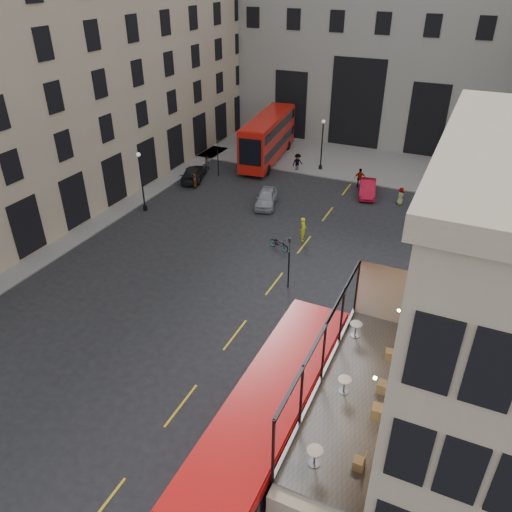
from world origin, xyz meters
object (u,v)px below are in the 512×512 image
at_px(cafe_table_mid, 344,383).
at_px(cafe_chair_b, 379,412).
at_px(bus_near, 270,428).
at_px(cyclist, 303,229).
at_px(car_a, 266,198).
at_px(cafe_chair_c, 383,387).
at_px(car_c, 194,173).
at_px(pedestrian_e, 195,180).
at_px(bus_far, 268,136).
at_px(pedestrian_d, 401,196).
at_px(cafe_chair_a, 359,463).
at_px(bicycle, 279,243).
at_px(car_b, 367,188).
at_px(traffic_light_near, 289,256).
at_px(cafe_chair_d, 390,354).
at_px(street_lamp_a, 142,185).
at_px(street_lamp_b, 322,148).
at_px(cafe_table_far, 356,328).
at_px(cafe_table_near, 315,455).
at_px(traffic_light_far, 218,153).
at_px(pedestrian_b, 298,162).
at_px(pedestrian_c, 360,178).
at_px(pedestrian_a, 207,162).

bearing_deg(cafe_table_mid, cafe_chair_b, -24.97).
bearing_deg(bus_near, cyclist, 106.16).
relative_size(car_a, cafe_chair_c, 4.89).
height_order(car_c, cyclist, cyclist).
xyz_separation_m(cyclist, pedestrian_e, (-13.07, 5.38, -0.09)).
height_order(bus_far, pedestrian_d, bus_far).
bearing_deg(cafe_chair_a, bicycle, 118.85).
distance_m(cyclist, pedestrian_e, 14.14).
distance_m(car_b, cafe_table_mid, 30.63).
bearing_deg(pedestrian_d, car_a, 89.39).
height_order(traffic_light_near, car_a, traffic_light_near).
bearing_deg(cafe_chair_c, bus_far, 120.00).
distance_m(cafe_chair_b, cafe_chair_d, 3.37).
height_order(bus_far, cafe_chair_d, cafe_chair_d).
height_order(cyclist, cafe_table_mid, cafe_table_mid).
xyz_separation_m(street_lamp_a, street_lamp_b, (11.00, 16.00, 0.00)).
height_order(pedestrian_e, cafe_chair_c, cafe_chair_c).
relative_size(bicycle, cafe_chair_d, 2.39).
bearing_deg(cafe_chair_c, cafe_table_far, 123.28).
xyz_separation_m(pedestrian_e, cafe_table_near, (21.45, -27.85, 4.18)).
bearing_deg(cafe_chair_a, traffic_light_near, 118.76).
xyz_separation_m(street_lamp_b, cyclist, (3.62, -15.31, -1.42)).
height_order(traffic_light_near, cafe_chair_d, cafe_chair_d).
bearing_deg(cafe_chair_c, traffic_light_far, 129.07).
distance_m(street_lamp_a, bus_far, 17.12).
xyz_separation_m(car_b, cyclist, (-2.48, -10.83, 0.28)).
distance_m(traffic_light_near, cyclist, 6.98).
relative_size(cafe_chair_c, cafe_chair_d, 1.09).
bearing_deg(traffic_light_near, pedestrian_b, 108.96).
distance_m(traffic_light_near, car_c, 21.21).
distance_m(traffic_light_far, bus_far, 7.01).
bearing_deg(cafe_table_near, bus_far, 115.53).
height_order(street_lamp_b, cafe_table_near, street_lamp_b).
distance_m(cafe_chair_b, cafe_chair_c, 1.35).
relative_size(pedestrian_d, cafe_chair_d, 2.06).
relative_size(bus_near, pedestrian_d, 7.61).
xyz_separation_m(cafe_chair_b, cafe_chair_d, (-0.27, 3.36, -0.06)).
bearing_deg(bus_far, street_lamp_a, -106.09).
height_order(bus_near, bus_far, bus_near).
height_order(street_lamp_b, car_a, street_lamp_b).
relative_size(cyclist, pedestrian_e, 1.11).
relative_size(pedestrian_e, cafe_chair_a, 2.32).
distance_m(pedestrian_c, pedestrian_e, 16.03).
height_order(pedestrian_c, cafe_table_near, cafe_table_near).
xyz_separation_m(traffic_light_near, pedestrian_b, (-7.11, 20.68, -1.49)).
bearing_deg(pedestrian_b, pedestrian_a, 147.62).
bearing_deg(cafe_table_far, bicycle, 124.29).
relative_size(traffic_light_near, cafe_table_near, 5.50).
relative_size(pedestrian_e, cafe_table_far, 2.55).
relative_size(traffic_light_near, bicycle, 2.03).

